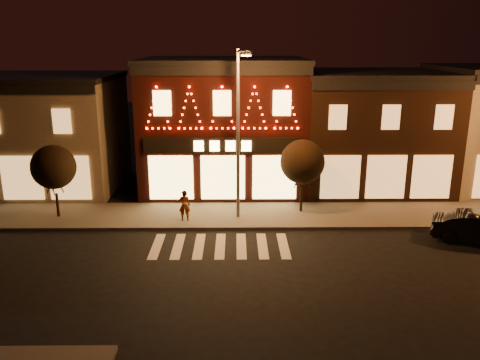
{
  "coord_description": "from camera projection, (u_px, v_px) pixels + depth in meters",
  "views": [
    {
      "loc": [
        0.72,
        -17.4,
        9.41
      ],
      "look_at": [
        0.94,
        4.0,
        3.25
      ],
      "focal_mm": 36.66,
      "sensor_mm": 36.0,
      "label": 1
    }
  ],
  "objects": [
    {
      "name": "sidewalk_far",
      "position": [
        259.0,
        215.0,
        27.0
      ],
      "size": [
        44.0,
        4.0,
        0.15
      ],
      "primitive_type": "cube",
      "color": "#47423D",
      "rests_on": "ground"
    },
    {
      "name": "ground",
      "position": [
        217.0,
        287.0,
        19.32
      ],
      "size": [
        120.0,
        120.0,
        0.0
      ],
      "primitive_type": "plane",
      "color": "black",
      "rests_on": "ground"
    },
    {
      "name": "tree_left",
      "position": [
        53.0,
        167.0,
        25.9
      ],
      "size": [
        2.35,
        2.35,
        3.94
      ],
      "rotation": [
        0.0,
        0.0,
        0.1
      ],
      "color": "black",
      "rests_on": "sidewalk_far"
    },
    {
      "name": "pedestrian",
      "position": [
        184.0,
        205.0,
        25.81
      ],
      "size": [
        0.64,
        0.45,
        1.67
      ],
      "primitive_type": "imported",
      "rotation": [
        0.0,
        0.0,
        3.22
      ],
      "color": "gray",
      "rests_on": "sidewalk_far"
    },
    {
      "name": "building_pulp",
      "position": [
        224.0,
        124.0,
        31.6
      ],
      "size": [
        10.2,
        8.34,
        8.3
      ],
      "color": "black",
      "rests_on": "ground"
    },
    {
      "name": "building_right_a",
      "position": [
        370.0,
        130.0,
        31.81
      ],
      "size": [
        9.2,
        8.28,
        7.5
      ],
      "color": "black",
      "rests_on": "ground"
    },
    {
      "name": "tree_right",
      "position": [
        302.0,
        162.0,
        26.67
      ],
      "size": [
        2.43,
        2.43,
        4.06
      ],
      "rotation": [
        0.0,
        0.0,
        -0.03
      ],
      "color": "black",
      "rests_on": "sidewalk_far"
    },
    {
      "name": "streetlamp_mid",
      "position": [
        239.0,
        123.0,
        24.92
      ],
      "size": [
        0.76,
        2.03,
        8.83
      ],
      "rotation": [
        0.0,
        0.0,
        -0.21
      ],
      "color": "#59595E",
      "rests_on": "sidewalk_far"
    },
    {
      "name": "building_left",
      "position": [
        23.0,
        132.0,
        31.62
      ],
      "size": [
        12.2,
        8.28,
        7.3
      ],
      "color": "#6B614C",
      "rests_on": "ground"
    }
  ]
}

